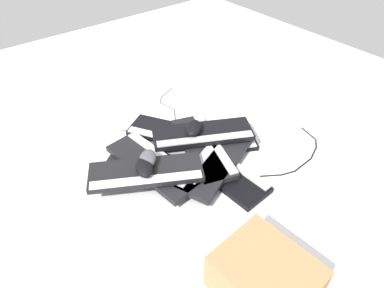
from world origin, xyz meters
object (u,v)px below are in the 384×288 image
at_px(keyboard_0, 158,167).
at_px(mouse_2, 144,167).
at_px(keyboard_3, 175,134).
at_px(keyboard_4, 216,161).
at_px(keyboard_5, 202,147).
at_px(keyboard_8, 146,173).
at_px(mouse_1, 134,179).
at_px(cardboard_box, 265,278).
at_px(mouse_3, 147,159).
at_px(keyboard_1, 220,170).
at_px(keyboard_7, 153,165).
at_px(mouse_0, 194,128).
at_px(keyboard_6, 203,134).
at_px(keyboard_2, 208,144).

xyz_separation_m(keyboard_0, mouse_2, (0.09, 0.06, 0.10)).
height_order(keyboard_3, keyboard_4, keyboard_4).
distance_m(keyboard_3, keyboard_5, 0.18).
relative_size(keyboard_4, keyboard_8, 1.02).
height_order(mouse_1, cardboard_box, cardboard_box).
distance_m(keyboard_5, mouse_1, 0.33).
bearing_deg(mouse_3, keyboard_1, 101.21).
height_order(keyboard_0, keyboard_5, keyboard_5).
bearing_deg(keyboard_7, mouse_3, 34.38).
distance_m(keyboard_1, mouse_2, 0.33).
xyz_separation_m(keyboard_8, mouse_2, (0.01, 0.00, 0.04)).
bearing_deg(cardboard_box, mouse_1, -84.23).
bearing_deg(keyboard_7, mouse_0, -174.99).
bearing_deg(keyboard_6, keyboard_1, 74.38).
bearing_deg(keyboard_2, keyboard_5, 28.02).
xyz_separation_m(mouse_0, mouse_3, (0.27, 0.04, 0.00)).
height_order(keyboard_1, mouse_0, mouse_0).
xyz_separation_m(keyboard_1, keyboard_7, (0.22, -0.17, 0.03)).
relative_size(keyboard_1, mouse_2, 4.07).
bearing_deg(keyboard_2, keyboard_6, -32.55).
bearing_deg(mouse_3, keyboard_6, 136.07).
bearing_deg(keyboard_2, keyboard_1, 67.21).
relative_size(keyboard_5, keyboard_7, 1.02).
height_order(keyboard_3, mouse_0, mouse_0).
bearing_deg(keyboard_3, mouse_3, 32.63).
bearing_deg(keyboard_5, keyboard_3, -84.18).
bearing_deg(keyboard_8, mouse_0, -166.67).
relative_size(keyboard_3, keyboard_8, 1.00).
height_order(keyboard_0, keyboard_3, same).
bearing_deg(keyboard_4, keyboard_1, 91.93).
relative_size(keyboard_3, keyboard_4, 0.98).
xyz_separation_m(keyboard_4, mouse_2, (0.29, -0.09, 0.07)).
bearing_deg(keyboard_1, keyboard_7, -38.46).
bearing_deg(keyboard_4, mouse_0, -94.99).
xyz_separation_m(keyboard_2, keyboard_7, (0.29, -0.01, 0.03)).
distance_m(keyboard_5, mouse_0, 0.09).
distance_m(mouse_0, mouse_2, 0.31).
bearing_deg(mouse_2, mouse_1, 51.02).
height_order(keyboard_3, keyboard_6, keyboard_6).
xyz_separation_m(keyboard_0, mouse_0, (-0.21, -0.02, 0.10)).
height_order(keyboard_1, mouse_1, mouse_1).
bearing_deg(keyboard_7, keyboard_2, 177.07).
distance_m(keyboard_0, keyboard_2, 0.26).
distance_m(keyboard_3, keyboard_8, 0.34).
xyz_separation_m(keyboard_1, mouse_2, (0.29, -0.12, 0.10)).
bearing_deg(keyboard_0, keyboard_3, -144.72).
distance_m(mouse_3, cardboard_box, 0.61).
height_order(keyboard_4, keyboard_7, same).
bearing_deg(keyboard_8, cardboard_box, 93.00).
height_order(keyboard_0, mouse_2, mouse_2).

